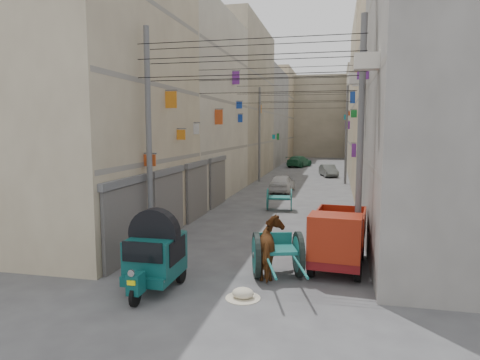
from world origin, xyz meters
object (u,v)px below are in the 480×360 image
(auto_rickshaw, at_px, (155,253))
(distant_car_grey, at_px, (328,171))
(second_cart, at_px, (279,199))
(tonga_cart, at_px, (278,254))
(distant_car_white, at_px, (282,183))
(distant_car_green, at_px, (299,161))
(horse, at_px, (272,247))
(feed_sack, at_px, (243,293))
(mini_truck, at_px, (337,242))

(auto_rickshaw, height_order, distant_car_grey, auto_rickshaw)
(auto_rickshaw, xyz_separation_m, second_cart, (1.86, 12.48, -0.38))
(tonga_cart, xyz_separation_m, distant_car_white, (-2.10, 17.77, -0.08))
(distant_car_grey, bearing_deg, auto_rickshaw, -112.44)
(distant_car_green, bearing_deg, auto_rickshaw, 105.93)
(distant_car_white, height_order, distant_car_grey, distant_car_white)
(auto_rickshaw, bearing_deg, distant_car_green, 89.03)
(distant_car_grey, xyz_separation_m, distant_car_green, (-3.66, 10.00, 0.10))
(distant_car_green, bearing_deg, distant_car_white, 108.34)
(auto_rickshaw, distance_m, distant_car_grey, 30.96)
(second_cart, distance_m, distant_car_grey, 18.34)
(second_cart, bearing_deg, auto_rickshaw, -104.01)
(distant_car_white, height_order, distant_car_green, distant_car_green)
(tonga_cart, xyz_separation_m, distant_car_grey, (0.92, 28.97, -0.16))
(horse, relative_size, distant_car_white, 0.55)
(feed_sack, bearing_deg, second_cart, 93.20)
(feed_sack, distance_m, distant_car_grey, 30.88)
(second_cart, height_order, distant_car_green, distant_car_green)
(tonga_cart, bearing_deg, second_cart, 80.76)
(mini_truck, height_order, second_cart, mini_truck)
(second_cart, relative_size, distant_car_white, 0.39)
(auto_rickshaw, height_order, tonga_cart, auto_rickshaw)
(horse, bearing_deg, feed_sack, 64.59)
(tonga_cart, distance_m, feed_sack, 2.06)
(auto_rickshaw, bearing_deg, second_cart, 81.26)
(distant_car_green, bearing_deg, tonga_cart, 110.64)
(distant_car_grey, height_order, distant_car_green, distant_car_green)
(second_cart, xyz_separation_m, distant_car_green, (-1.37, 28.20, 0.01))
(mini_truck, height_order, distant_car_white, mini_truck)
(distant_car_grey, bearing_deg, distant_car_green, 95.36)
(mini_truck, xyz_separation_m, second_cart, (-3.13, 9.83, -0.30))
(tonga_cart, relative_size, distant_car_green, 0.72)
(auto_rickshaw, relative_size, distant_car_green, 0.55)
(mini_truck, bearing_deg, distant_car_grey, 96.90)
(tonga_cart, height_order, distant_car_white, tonga_cart)
(auto_rickshaw, relative_size, horse, 1.20)
(second_cart, distance_m, horse, 10.71)
(distant_car_white, bearing_deg, feed_sack, 96.09)
(second_cart, bearing_deg, mini_truck, -77.91)
(horse, xyz_separation_m, distant_car_grey, (1.11, 28.84, -0.31))
(mini_truck, relative_size, distant_car_white, 0.96)
(tonga_cart, xyz_separation_m, mini_truck, (1.76, 0.95, 0.22))
(auto_rickshaw, bearing_deg, mini_truck, 27.73)
(auto_rickshaw, distance_m, tonga_cart, 3.66)
(distant_car_grey, bearing_deg, feed_sack, -107.68)
(feed_sack, height_order, distant_car_white, distant_car_white)
(distant_car_white, xyz_separation_m, distant_car_green, (-0.64, 21.20, 0.02))
(tonga_cart, bearing_deg, auto_rickshaw, -168.64)
(tonga_cart, distance_m, distant_car_grey, 28.99)
(second_cart, xyz_separation_m, feed_sack, (0.71, -12.64, -0.50))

